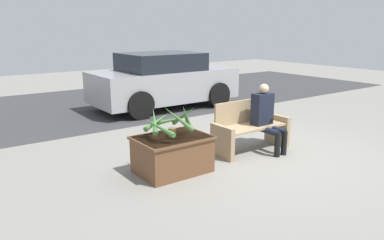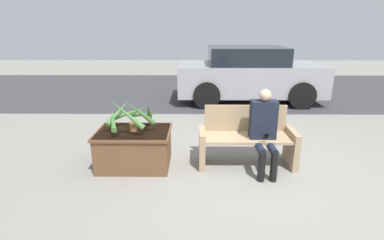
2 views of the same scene
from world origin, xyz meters
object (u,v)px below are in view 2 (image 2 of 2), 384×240
parked_car (249,74)px  planter_box (134,147)px  bench (246,139)px  potted_plant (132,115)px  person_seated (264,128)px

parked_car → planter_box: bearing=-120.1°
bench → parked_car: size_ratio=0.37×
bench → parked_car: (0.72, 4.17, 0.35)m
bench → planter_box: bench is taller
planter_box → potted_plant: 0.52m
person_seated → planter_box: (-1.96, 0.10, -0.36)m
person_seated → planter_box: 2.00m
potted_plant → parked_car: bearing=59.6°
potted_plant → planter_box: bearing=-63.9°
bench → person_seated: size_ratio=1.21×
person_seated → potted_plant: person_seated is taller
planter_box → parked_car: size_ratio=0.28×
bench → potted_plant: potted_plant is taller
planter_box → potted_plant: (-0.01, 0.03, 0.52)m
bench → planter_box: (-1.75, -0.10, -0.11)m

